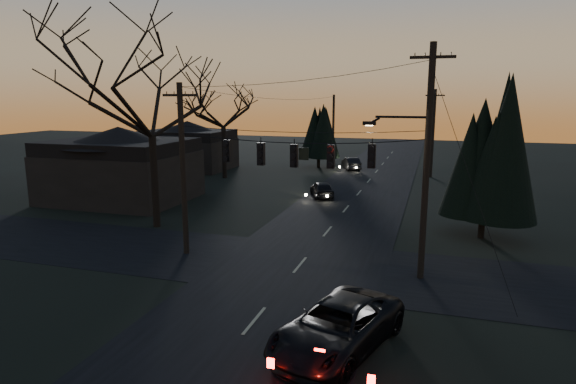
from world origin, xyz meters
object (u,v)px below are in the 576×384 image
(utility_pole_left, at_px, (187,253))
(suv_near, at_px, (337,327))
(utility_pole_far_r, at_px, (430,177))
(evergreen_right, at_px, (488,151))
(bare_tree_left, at_px, (150,99))
(sedan_oncoming_b, at_px, (351,163))
(utility_pole_right, at_px, (420,278))
(utility_pole_far_l, at_px, (333,162))
(sedan_oncoming_a, at_px, (322,189))

(utility_pole_left, bearing_deg, suv_near, -37.47)
(utility_pole_far_r, relative_size, evergreen_right, 0.98)
(bare_tree_left, height_order, sedan_oncoming_b, bare_tree_left)
(evergreen_right, bearing_deg, utility_pole_right, -112.56)
(suv_near, bearing_deg, evergreen_right, 87.70)
(utility_pole_left, distance_m, utility_pole_far_r, 30.27)
(utility_pole_far_l, bearing_deg, suv_near, -77.94)
(utility_pole_right, xyz_separation_m, utility_pole_far_r, (0.00, 28.00, 0.00))
(bare_tree_left, bearing_deg, utility_pole_left, -43.57)
(suv_near, distance_m, sedan_oncoming_a, 23.28)
(sedan_oncoming_a, bearing_deg, evergreen_right, 120.82)
(utility_pole_far_r, relative_size, sedan_oncoming_b, 2.19)
(suv_near, bearing_deg, utility_pole_right, 90.03)
(utility_pole_left, xyz_separation_m, evergreen_right, (14.55, 7.34, 4.94))
(suv_near, xyz_separation_m, sedan_oncoming_b, (-6.07, 37.77, -0.12))
(sedan_oncoming_a, height_order, sedan_oncoming_b, sedan_oncoming_b)
(bare_tree_left, xyz_separation_m, sedan_oncoming_a, (7.68, 11.48, -7.04))
(sedan_oncoming_a, bearing_deg, suv_near, 81.48)
(utility_pole_right, height_order, utility_pole_left, utility_pole_right)
(utility_pole_right, relative_size, suv_near, 1.83)
(bare_tree_left, xyz_separation_m, evergreen_right, (18.78, 3.31, -2.74))
(utility_pole_far_r, distance_m, utility_pole_far_l, 14.01)
(utility_pole_left, height_order, utility_pole_far_r, same)
(utility_pole_far_l, xyz_separation_m, sedan_oncoming_b, (3.13, -5.28, 0.64))
(utility_pole_right, relative_size, utility_pole_far_r, 1.18)
(bare_tree_left, bearing_deg, sedan_oncoming_b, 74.56)
(suv_near, bearing_deg, utility_pole_far_l, 120.16)
(utility_pole_left, distance_m, sedan_oncoming_b, 30.89)
(evergreen_right, relative_size, sedan_oncoming_a, 2.34)
(evergreen_right, distance_m, suv_near, 15.91)
(utility_pole_far_r, relative_size, bare_tree_left, 0.77)
(utility_pole_left, distance_m, evergreen_right, 17.03)
(utility_pole_far_r, xyz_separation_m, utility_pole_far_l, (-11.50, 8.00, 0.00))
(utility_pole_right, relative_size, utility_pole_far_l, 1.25)
(suv_near, bearing_deg, sedan_oncoming_a, 122.42)
(sedan_oncoming_a, relative_size, sedan_oncoming_b, 0.96)
(bare_tree_left, distance_m, sedan_oncoming_b, 28.57)
(utility_pole_right, xyz_separation_m, suv_near, (-2.30, -7.05, 0.76))
(sedan_oncoming_b, bearing_deg, sedan_oncoming_a, 67.50)
(sedan_oncoming_b, bearing_deg, evergreen_right, 92.37)
(utility_pole_right, distance_m, utility_pole_far_l, 37.79)
(utility_pole_far_r, bearing_deg, sedan_oncoming_b, 161.99)
(sedan_oncoming_b, bearing_deg, utility_pole_far_r, 138.34)
(evergreen_right, relative_size, suv_near, 1.59)
(utility_pole_far_l, height_order, suv_near, utility_pole_far_l)
(utility_pole_left, relative_size, suv_near, 1.55)
(evergreen_right, bearing_deg, utility_pole_left, -153.24)
(utility_pole_left, xyz_separation_m, suv_near, (9.20, -7.05, 0.76))
(utility_pole_right, height_order, bare_tree_left, bare_tree_left)
(utility_pole_left, xyz_separation_m, utility_pole_far_l, (0.00, 36.00, 0.00))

